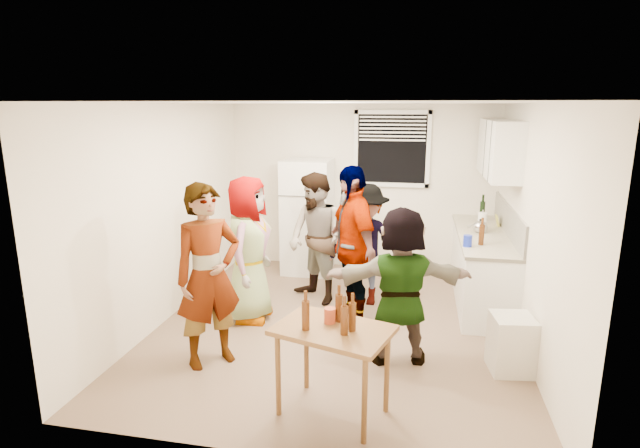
% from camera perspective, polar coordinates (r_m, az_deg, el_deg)
% --- Properties ---
extents(room, '(4.00, 4.50, 2.50)m').
position_cam_1_polar(room, '(5.87, 1.84, -11.55)').
color(room, white).
rests_on(room, ground).
extents(window, '(1.12, 0.10, 1.06)m').
position_cam_1_polar(window, '(7.50, 8.20, 8.49)').
color(window, white).
rests_on(window, room).
extents(refrigerator, '(0.70, 0.70, 1.70)m').
position_cam_1_polar(refrigerator, '(7.49, -1.41, 0.87)').
color(refrigerator, white).
rests_on(refrigerator, ground).
extents(counter_lower, '(0.60, 2.20, 0.86)m').
position_cam_1_polar(counter_lower, '(6.77, 17.92, -4.85)').
color(counter_lower, white).
rests_on(counter_lower, ground).
extents(countertop, '(0.64, 2.22, 0.04)m').
position_cam_1_polar(countertop, '(6.65, 18.20, -1.16)').
color(countertop, '#BDB59A').
rests_on(countertop, counter_lower).
extents(backsplash, '(0.03, 2.20, 0.36)m').
position_cam_1_polar(backsplash, '(6.65, 20.76, 0.41)').
color(backsplash, beige).
rests_on(backsplash, countertop).
extents(upper_cabinets, '(0.34, 1.60, 0.70)m').
position_cam_1_polar(upper_cabinets, '(6.69, 19.79, 8.13)').
color(upper_cabinets, white).
rests_on(upper_cabinets, room).
extents(kettle, '(0.27, 0.24, 0.19)m').
position_cam_1_polar(kettle, '(6.65, 17.77, -0.94)').
color(kettle, silver).
rests_on(kettle, countertop).
extents(paper_towel, '(0.11, 0.11, 0.24)m').
position_cam_1_polar(paper_towel, '(6.72, 17.96, -0.80)').
color(paper_towel, white).
rests_on(paper_towel, countertop).
extents(wine_bottle, '(0.07, 0.07, 0.27)m').
position_cam_1_polar(wine_bottle, '(7.34, 17.97, 0.36)').
color(wine_bottle, black).
rests_on(wine_bottle, countertop).
extents(beer_bottle_counter, '(0.06, 0.06, 0.24)m').
position_cam_1_polar(beer_bottle_counter, '(6.08, 17.89, -2.28)').
color(beer_bottle_counter, '#47230C').
rests_on(beer_bottle_counter, countertop).
extents(blue_cup, '(0.10, 0.10, 0.13)m').
position_cam_1_polar(blue_cup, '(5.96, 16.47, -2.48)').
color(blue_cup, '#182AB3').
rests_on(blue_cup, countertop).
extents(picture_frame, '(0.02, 0.17, 0.14)m').
position_cam_1_polar(picture_frame, '(7.10, 19.60, 0.38)').
color(picture_frame, gold).
rests_on(picture_frame, countertop).
extents(trash_bin, '(0.42, 0.42, 0.55)m').
position_cam_1_polar(trash_bin, '(5.19, 20.98, -12.93)').
color(trash_bin, silver).
rests_on(trash_bin, ground).
extents(serving_table, '(1.03, 0.84, 0.76)m').
position_cam_1_polar(serving_table, '(4.41, 1.44, -20.72)').
color(serving_table, brown).
rests_on(serving_table, ground).
extents(beer_bottle_table, '(0.06, 0.06, 0.24)m').
position_cam_1_polar(beer_bottle_table, '(4.01, -1.63, -11.95)').
color(beer_bottle_table, '#47230C').
rests_on(beer_bottle_table, serving_table).
extents(red_cup, '(0.09, 0.09, 0.13)m').
position_cam_1_polar(red_cup, '(4.12, 1.12, -11.20)').
color(red_cup, '#AC3F21').
rests_on(red_cup, serving_table).
extents(guest_grey, '(1.71, 0.84, 0.54)m').
position_cam_1_polar(guest_grey, '(6.12, -7.94, -10.58)').
color(guest_grey, '#969696').
rests_on(guest_grey, ground).
extents(guest_stripe, '(1.73, 1.72, 0.43)m').
position_cam_1_polar(guest_stripe, '(5.24, -12.11, -15.09)').
color(guest_stripe, '#141933').
rests_on(guest_stripe, ground).
extents(guest_back_left, '(1.69, 1.80, 0.63)m').
position_cam_1_polar(guest_back_left, '(6.57, -0.42, -8.74)').
color(guest_back_left, '#503A24').
rests_on(guest_back_left, ground).
extents(guest_back_right, '(1.09, 1.60, 0.57)m').
position_cam_1_polar(guest_back_right, '(6.54, 5.05, -8.88)').
color(guest_back_right, '#3B3A3F').
rests_on(guest_back_right, ground).
extents(guest_black, '(2.13, 1.86, 0.45)m').
position_cam_1_polar(guest_black, '(6.02, 3.48, -10.88)').
color(guest_black, black).
rests_on(guest_black, ground).
extents(guest_orange, '(1.74, 1.83, 0.46)m').
position_cam_1_polar(guest_orange, '(5.23, 8.86, -15.02)').
color(guest_orange, '#BB543A').
rests_on(guest_orange, ground).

